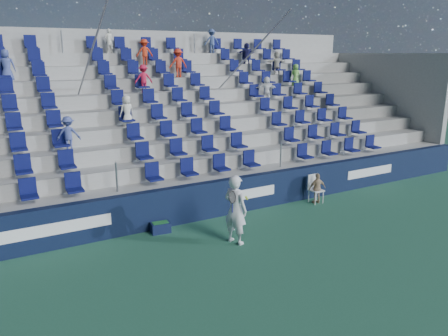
{
  "coord_description": "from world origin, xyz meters",
  "views": [
    {
      "loc": [
        -6.3,
        -8.78,
        5.2
      ],
      "look_at": [
        0.2,
        2.8,
        1.7
      ],
      "focal_mm": 35.0,
      "sensor_mm": 36.0,
      "label": 1
    }
  ],
  "objects": [
    {
      "name": "grandstand",
      "position": [
        -0.0,
        8.24,
        2.14
      ],
      "size": [
        24.0,
        8.17,
        6.63
      ],
      "color": "#A6A6A1",
      "rests_on": "ground"
    },
    {
      "name": "line_judge",
      "position": [
        3.84,
        2.5,
        0.55
      ],
      "size": [
        0.69,
        0.41,
        1.1
      ],
      "primitive_type": "imported",
      "rotation": [
        0.0,
        0.0,
        2.91
      ],
      "color": "tan",
      "rests_on": "ground"
    },
    {
      "name": "ground",
      "position": [
        0.0,
        0.0,
        0.0
      ],
      "size": [
        70.0,
        70.0,
        0.0
      ],
      "primitive_type": "plane",
      "color": "#296147",
      "rests_on": "ground"
    },
    {
      "name": "ball_bin",
      "position": [
        -2.01,
        2.75,
        0.17
      ],
      "size": [
        0.6,
        0.43,
        0.32
      ],
      "color": "#0F1737",
      "rests_on": "ground"
    },
    {
      "name": "line_judge_chair",
      "position": [
        3.84,
        2.66,
        0.58
      ],
      "size": [
        0.45,
        0.46,
        1.01
      ],
      "color": "white",
      "rests_on": "ground"
    },
    {
      "name": "tennis_player",
      "position": [
        -0.43,
        1.03,
        0.99
      ],
      "size": [
        0.76,
        0.85,
        1.99
      ],
      "color": "silver",
      "rests_on": "ground"
    },
    {
      "name": "sponsor_wall",
      "position": [
        0.0,
        3.15,
        0.6
      ],
      "size": [
        24.0,
        0.32,
        1.2
      ],
      "color": "#0D1732",
      "rests_on": "ground"
    }
  ]
}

